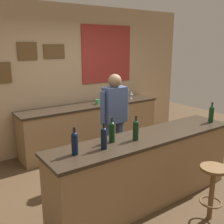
# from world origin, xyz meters

# --- Properties ---
(ground_plane) EXTENTS (10.00, 10.00, 0.00)m
(ground_plane) POSITION_xyz_m (0.00, 0.00, 0.00)
(ground_plane) COLOR #4C3823
(back_wall) EXTENTS (6.00, 0.09, 2.80)m
(back_wall) POSITION_xyz_m (0.01, 2.03, 1.42)
(back_wall) COLOR tan
(back_wall) RESTS_ON ground_plane
(bar_counter) EXTENTS (2.73, 0.60, 0.92)m
(bar_counter) POSITION_xyz_m (0.00, -0.40, 0.46)
(bar_counter) COLOR olive
(bar_counter) RESTS_ON ground_plane
(side_counter) EXTENTS (2.96, 0.56, 0.90)m
(side_counter) POSITION_xyz_m (0.40, 1.65, 0.45)
(side_counter) COLOR olive
(side_counter) RESTS_ON ground_plane
(bartender) EXTENTS (0.52, 0.21, 1.62)m
(bartender) POSITION_xyz_m (0.13, 0.51, 0.94)
(bartender) COLOR #384766
(bartender) RESTS_ON ground_plane
(bar_stool) EXTENTS (0.32, 0.32, 0.68)m
(bar_stool) POSITION_xyz_m (0.37, -1.15, 0.46)
(bar_stool) COLOR brown
(bar_stool) RESTS_ON ground_plane
(wine_bottle_a) EXTENTS (0.07, 0.07, 0.31)m
(wine_bottle_a) POSITION_xyz_m (-1.03, -0.39, 1.06)
(wine_bottle_a) COLOR black
(wine_bottle_a) RESTS_ON bar_counter
(wine_bottle_b) EXTENTS (0.07, 0.07, 0.31)m
(wine_bottle_b) POSITION_xyz_m (-0.69, -0.44, 1.06)
(wine_bottle_b) COLOR black
(wine_bottle_b) RESTS_ON bar_counter
(wine_bottle_c) EXTENTS (0.07, 0.07, 0.31)m
(wine_bottle_c) POSITION_xyz_m (-0.50, -0.31, 1.06)
(wine_bottle_c) COLOR black
(wine_bottle_c) RESTS_ON bar_counter
(wine_bottle_d) EXTENTS (0.07, 0.07, 0.31)m
(wine_bottle_d) POSITION_xyz_m (-0.22, -0.43, 1.06)
(wine_bottle_d) COLOR black
(wine_bottle_d) RESTS_ON bar_counter
(wine_bottle_e) EXTENTS (0.07, 0.07, 0.31)m
(wine_bottle_e) POSITION_xyz_m (1.20, -0.49, 1.06)
(wine_bottle_e) COLOR black
(wine_bottle_e) RESTS_ON bar_counter
(wine_glass_a) EXTENTS (0.07, 0.07, 0.16)m
(wine_glass_a) POSITION_xyz_m (1.09, 1.65, 1.01)
(wine_glass_a) COLOR silver
(wine_glass_a) RESTS_ON side_counter
(wine_glass_b) EXTENTS (0.07, 0.07, 0.16)m
(wine_glass_b) POSITION_xyz_m (1.40, 1.65, 1.01)
(wine_glass_b) COLOR silver
(wine_glass_b) RESTS_ON side_counter
(coffee_mug) EXTENTS (0.13, 0.08, 0.09)m
(coffee_mug) POSITION_xyz_m (0.50, 1.61, 0.95)
(coffee_mug) COLOR #338C4C
(coffee_mug) RESTS_ON side_counter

